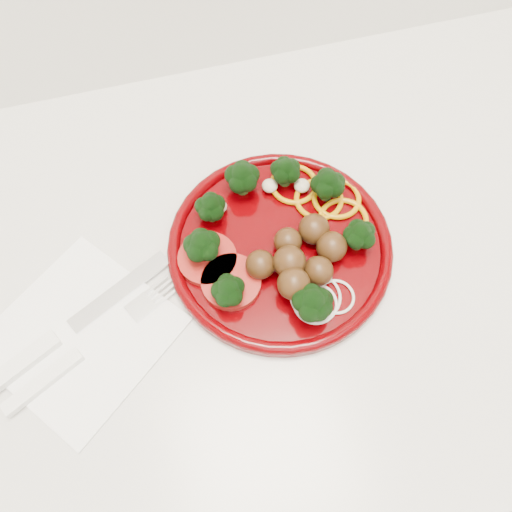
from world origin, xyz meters
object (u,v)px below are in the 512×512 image
object	(u,v)px
plate	(281,243)
knife	(52,341)
napkin	(81,334)
fork	(65,365)

from	to	relation	value
plate	knife	xyz separation A→B (m)	(-0.25, -0.04, -0.01)
plate	napkin	distance (m)	0.23
plate	knife	distance (m)	0.26
plate	fork	bearing A→B (deg)	-164.17
plate	fork	distance (m)	0.25
plate	knife	bearing A→B (deg)	-170.82
napkin	knife	world-z (taller)	knife
knife	fork	world-z (taller)	knife
napkin	fork	world-z (taller)	fork
plate	fork	xyz separation A→B (m)	(-0.24, -0.07, -0.01)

